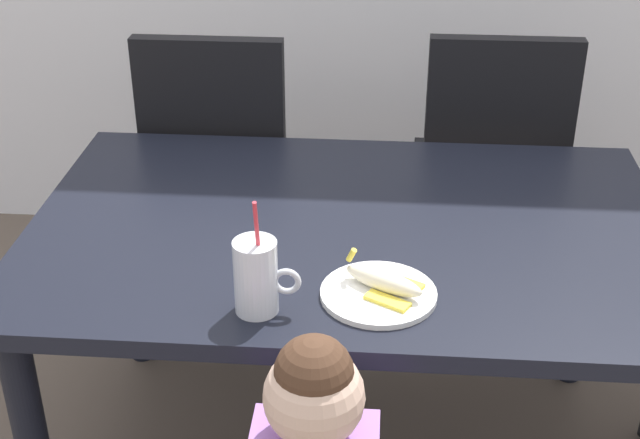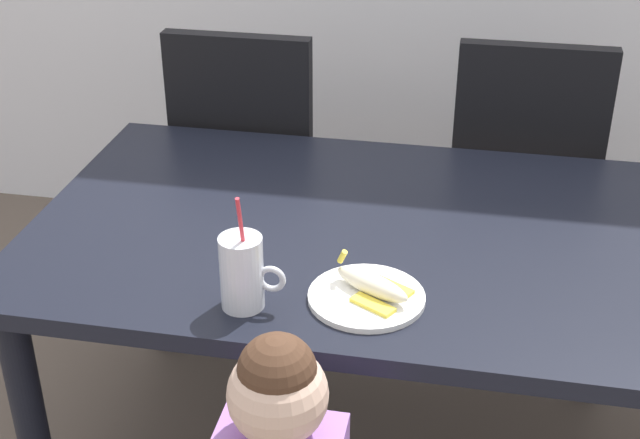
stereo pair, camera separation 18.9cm
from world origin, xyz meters
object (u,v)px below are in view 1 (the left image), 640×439
object	(u,v)px
dining_chair_left	(222,161)
snack_plate	(378,294)
milk_cup	(257,280)
dining_table	(349,257)
dining_chair_right	(490,161)
peeled_banana	(385,282)

from	to	relation	value
dining_chair_left	snack_plate	xyz separation A→B (m)	(0.49, -0.95, 0.17)
dining_chair_left	milk_cup	world-z (taller)	dining_chair_left
dining_chair_left	milk_cup	bearing A→B (deg)	104.34
dining_table	dining_chair_left	xyz separation A→B (m)	(-0.42, 0.66, -0.08)
dining_chair_right	milk_cup	bearing A→B (deg)	62.89
dining_table	dining_chair_right	bearing A→B (deg)	61.48
dining_chair_left	peeled_banana	bearing A→B (deg)	117.90
dining_chair_right	peeled_banana	size ratio (longest dim) A/B	5.67
dining_chair_left	peeled_banana	xyz separation A→B (m)	(0.50, -0.95, 0.20)
dining_table	snack_plate	bearing A→B (deg)	-76.18
dining_table	peeled_banana	world-z (taller)	peeled_banana
milk_cup	snack_plate	world-z (taller)	milk_cup
dining_table	milk_cup	bearing A→B (deg)	-114.08
milk_cup	peeled_banana	world-z (taller)	milk_cup
milk_cup	snack_plate	size ratio (longest dim) A/B	1.09
snack_plate	peeled_banana	distance (m)	0.03
dining_table	dining_chair_left	size ratio (longest dim) A/B	1.51
milk_cup	peeled_banana	size ratio (longest dim) A/B	1.48
dining_chair_left	snack_plate	world-z (taller)	dining_chair_left
dining_chair_left	peeled_banana	size ratio (longest dim) A/B	5.67
dining_table	milk_cup	distance (m)	0.42
dining_chair_left	dining_chair_right	bearing A→B (deg)	-175.37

